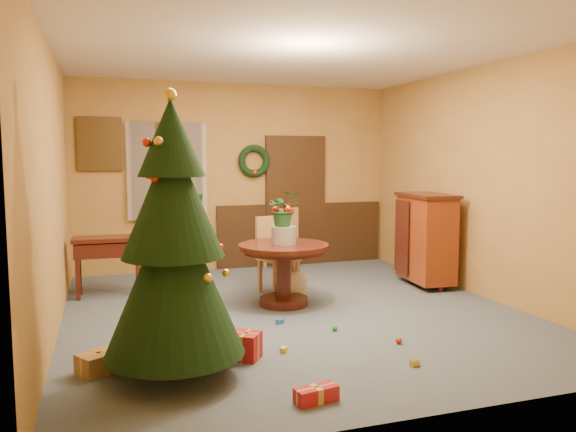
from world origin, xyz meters
name	(u,v)px	position (x,y,z in m)	size (l,w,h in m)	color
room_envelope	(251,198)	(0.21, 2.70, 1.12)	(5.50, 5.50, 5.50)	#3C4858
dining_table	(284,262)	(-0.02, 0.31, 0.52)	(1.07, 1.07, 0.74)	black
urn	(284,235)	(-0.02, 0.31, 0.84)	(0.29, 0.29, 0.21)	slate
centerpiece_plant	(284,208)	(-0.02, 0.31, 1.16)	(0.38, 0.33, 0.42)	#1E4C23
chair_near	(275,252)	(0.07, 0.97, 0.53)	(0.54, 0.54, 0.99)	brown
chair_far	(282,236)	(0.62, 2.37, 0.52)	(0.52, 0.52, 0.98)	brown
guitar	(295,268)	(0.20, 0.54, 0.40)	(0.34, 0.16, 0.79)	beige
plant_stand	(196,244)	(-0.76, 2.19, 0.49)	(0.31, 0.31, 0.79)	black
stand_plant	(195,209)	(-0.76, 2.19, 1.02)	(0.25, 0.20, 0.45)	#19471E
christmas_tree	(173,244)	(-1.51, -1.52, 1.08)	(1.11, 1.11, 2.28)	#382111
writing_desk	(108,251)	(-1.99, 1.46, 0.57)	(0.86, 0.44, 0.76)	black
sideboard	(426,237)	(2.15, 0.70, 0.68)	(0.60, 1.02, 1.26)	#5D210A
gift_a	(99,363)	(-2.10, -1.23, 0.09)	(0.39, 0.37, 0.17)	brown
gift_b	(246,346)	(-0.88, -1.29, 0.12)	(0.32, 0.32, 0.24)	#A4151B
gift_c	(142,321)	(-1.69, -0.07, 0.07)	(0.31, 0.31, 0.14)	brown
gift_d	(316,394)	(-0.61, -2.30, 0.06)	(0.34, 0.19, 0.11)	#A4151B
toy_a	(280,322)	(-0.29, -0.40, 0.03)	(0.08, 0.05, 0.05)	#296BB5
toy_b	(335,328)	(0.17, -0.80, 0.03)	(0.06, 0.06, 0.06)	green
toy_c	(284,350)	(-0.52, -1.24, 0.03)	(0.08, 0.05, 0.05)	gold
toy_d	(399,341)	(0.59, -1.36, 0.03)	(0.06, 0.06, 0.06)	red
toy_e	(415,363)	(0.43, -1.91, 0.03)	(0.08, 0.05, 0.05)	gold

